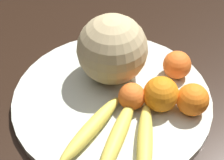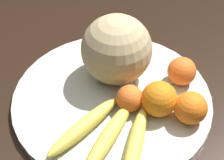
{
  "view_description": "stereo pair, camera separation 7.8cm",
  "coord_description": "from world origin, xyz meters",
  "px_view_note": "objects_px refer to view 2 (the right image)",
  "views": [
    {
      "loc": [
        0.49,
        -0.04,
        1.36
      ],
      "look_at": [
        -0.06,
        0.03,
        0.82
      ],
      "focal_mm": 60.0,
      "sensor_mm": 36.0,
      "label": 1
    },
    {
      "loc": [
        0.5,
        0.04,
        1.36
      ],
      "look_at": [
        -0.06,
        0.03,
        0.82
      ],
      "focal_mm": 60.0,
      "sensor_mm": 36.0,
      "label": 2
    }
  ],
  "objects_px": {
    "fruit_bowl": "(112,99)",
    "orange_mid_center": "(190,106)",
    "orange_front_right": "(182,71)",
    "melon": "(117,49)",
    "kitchen_table": "(100,152)",
    "orange_front_left": "(159,99)",
    "orange_back_left": "(130,98)",
    "produce_tag": "(151,93)",
    "banana_bunch": "(109,136)"
  },
  "relations": [
    {
      "from": "banana_bunch",
      "to": "orange_back_left",
      "type": "height_order",
      "value": "orange_back_left"
    },
    {
      "from": "banana_bunch",
      "to": "orange_front_left",
      "type": "distance_m",
      "value": 0.13
    },
    {
      "from": "orange_back_left",
      "to": "kitchen_table",
      "type": "bearing_deg",
      "value": -66.2
    },
    {
      "from": "fruit_bowl",
      "to": "orange_back_left",
      "type": "distance_m",
      "value": 0.06
    },
    {
      "from": "fruit_bowl",
      "to": "orange_front_left",
      "type": "xyz_separation_m",
      "value": [
        0.04,
        0.1,
        0.05
      ]
    },
    {
      "from": "orange_mid_center",
      "to": "orange_back_left",
      "type": "xyz_separation_m",
      "value": [
        -0.02,
        -0.12,
        -0.0
      ]
    },
    {
      "from": "orange_back_left",
      "to": "produce_tag",
      "type": "bearing_deg",
      "value": 131.33
    },
    {
      "from": "kitchen_table",
      "to": "orange_front_right",
      "type": "bearing_deg",
      "value": 121.3
    },
    {
      "from": "banana_bunch",
      "to": "orange_front_left",
      "type": "xyz_separation_m",
      "value": [
        -0.08,
        0.1,
        0.02
      ]
    },
    {
      "from": "banana_bunch",
      "to": "orange_front_left",
      "type": "relative_size",
      "value": 3.16
    },
    {
      "from": "melon",
      "to": "orange_back_left",
      "type": "height_order",
      "value": "melon"
    },
    {
      "from": "orange_front_left",
      "to": "orange_mid_center",
      "type": "relative_size",
      "value": 1.11
    },
    {
      "from": "kitchen_table",
      "to": "orange_mid_center",
      "type": "bearing_deg",
      "value": 91.34
    },
    {
      "from": "fruit_bowl",
      "to": "orange_front_left",
      "type": "relative_size",
      "value": 5.82
    },
    {
      "from": "orange_front_left",
      "to": "orange_mid_center",
      "type": "bearing_deg",
      "value": 75.98
    },
    {
      "from": "orange_mid_center",
      "to": "orange_back_left",
      "type": "height_order",
      "value": "orange_mid_center"
    },
    {
      "from": "kitchen_table",
      "to": "fruit_bowl",
      "type": "bearing_deg",
      "value": 156.1
    },
    {
      "from": "melon",
      "to": "orange_mid_center",
      "type": "relative_size",
      "value": 2.31
    },
    {
      "from": "kitchen_table",
      "to": "orange_front_left",
      "type": "xyz_separation_m",
      "value": [
        -0.02,
        0.12,
        0.16
      ]
    },
    {
      "from": "fruit_bowl",
      "to": "orange_front_right",
      "type": "height_order",
      "value": "orange_front_right"
    },
    {
      "from": "melon",
      "to": "orange_mid_center",
      "type": "bearing_deg",
      "value": 50.85
    },
    {
      "from": "melon",
      "to": "orange_mid_center",
      "type": "xyz_separation_m",
      "value": [
        0.12,
        0.15,
        -0.04
      ]
    },
    {
      "from": "melon",
      "to": "produce_tag",
      "type": "relative_size",
      "value": 1.53
    },
    {
      "from": "fruit_bowl",
      "to": "orange_front_right",
      "type": "relative_size",
      "value": 6.77
    },
    {
      "from": "orange_back_left",
      "to": "produce_tag",
      "type": "xyz_separation_m",
      "value": [
        -0.04,
        0.05,
        -0.03
      ]
    },
    {
      "from": "orange_mid_center",
      "to": "produce_tag",
      "type": "bearing_deg",
      "value": -132.18
    },
    {
      "from": "banana_bunch",
      "to": "orange_front_right",
      "type": "distance_m",
      "value": 0.23
    },
    {
      "from": "banana_bunch",
      "to": "orange_mid_center",
      "type": "bearing_deg",
      "value": 137.62
    },
    {
      "from": "kitchen_table",
      "to": "fruit_bowl",
      "type": "distance_m",
      "value": 0.13
    },
    {
      "from": "produce_tag",
      "to": "melon",
      "type": "bearing_deg",
      "value": -154.71
    },
    {
      "from": "fruit_bowl",
      "to": "orange_mid_center",
      "type": "bearing_deg",
      "value": 70.67
    },
    {
      "from": "melon",
      "to": "banana_bunch",
      "type": "distance_m",
      "value": 0.2
    },
    {
      "from": "kitchen_table",
      "to": "melon",
      "type": "distance_m",
      "value": 0.24
    },
    {
      "from": "kitchen_table",
      "to": "banana_bunch",
      "type": "distance_m",
      "value": 0.15
    },
    {
      "from": "melon",
      "to": "orange_back_left",
      "type": "bearing_deg",
      "value": 16.62
    },
    {
      "from": "orange_mid_center",
      "to": "orange_back_left",
      "type": "bearing_deg",
      "value": -101.27
    },
    {
      "from": "fruit_bowl",
      "to": "banana_bunch",
      "type": "height_order",
      "value": "banana_bunch"
    },
    {
      "from": "orange_mid_center",
      "to": "produce_tag",
      "type": "height_order",
      "value": "orange_mid_center"
    },
    {
      "from": "fruit_bowl",
      "to": "orange_front_right",
      "type": "xyz_separation_m",
      "value": [
        -0.05,
        0.15,
        0.04
      ]
    },
    {
      "from": "orange_back_left",
      "to": "produce_tag",
      "type": "height_order",
      "value": "orange_back_left"
    },
    {
      "from": "kitchen_table",
      "to": "fruit_bowl",
      "type": "relative_size",
      "value": 2.83
    },
    {
      "from": "fruit_bowl",
      "to": "orange_front_right",
      "type": "bearing_deg",
      "value": 107.88
    },
    {
      "from": "orange_front_right",
      "to": "banana_bunch",
      "type": "bearing_deg",
      "value": -42.91
    },
    {
      "from": "banana_bunch",
      "to": "orange_front_right",
      "type": "xyz_separation_m",
      "value": [
        -0.17,
        0.16,
        0.02
      ]
    },
    {
      "from": "banana_bunch",
      "to": "orange_front_right",
      "type": "relative_size",
      "value": 3.68
    },
    {
      "from": "kitchen_table",
      "to": "orange_front_left",
      "type": "relative_size",
      "value": 16.48
    },
    {
      "from": "produce_tag",
      "to": "orange_mid_center",
      "type": "bearing_deg",
      "value": 19.13
    },
    {
      "from": "orange_front_right",
      "to": "melon",
      "type": "bearing_deg",
      "value": -96.72
    },
    {
      "from": "kitchen_table",
      "to": "orange_back_left",
      "type": "height_order",
      "value": "orange_back_left"
    },
    {
      "from": "orange_front_right",
      "to": "orange_back_left",
      "type": "height_order",
      "value": "orange_front_right"
    }
  ]
}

